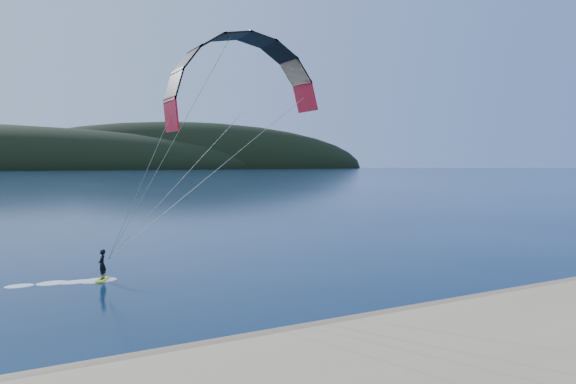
{
  "coord_description": "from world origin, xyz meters",
  "views": [
    {
      "loc": [
        -7.33,
        -11.64,
        6.3
      ],
      "look_at": [
        4.74,
        10.0,
        5.0
      ],
      "focal_mm": 32.82,
      "sensor_mm": 36.0,
      "label": 1
    }
  ],
  "objects": [
    {
      "name": "kitesurfer_near",
      "position": [
        3.19,
        12.64,
        8.61
      ],
      "size": [
        20.69,
        8.48,
        11.98
      ],
      "color": "#C7E31A",
      "rests_on": "ground"
    },
    {
      "name": "headland",
      "position": [
        0.63,
        745.28,
        0.0
      ],
      "size": [
        1200.0,
        310.0,
        140.0
      ],
      "color": "black",
      "rests_on": "ground"
    },
    {
      "name": "wet_sand",
      "position": [
        0.0,
        4.5,
        0.05
      ],
      "size": [
        220.0,
        2.5,
        0.1
      ],
      "color": "#896C50",
      "rests_on": "ground"
    }
  ]
}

